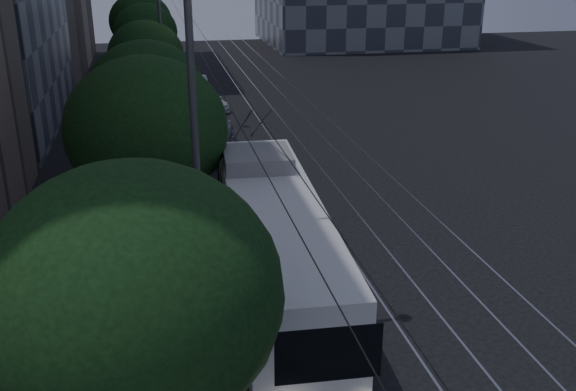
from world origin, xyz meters
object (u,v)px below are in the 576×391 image
(pickup_silver, at_px, (197,140))
(car_white_c, at_px, (197,86))
(car_white_a, at_px, (213,124))
(car_white_b, at_px, (207,100))
(trolleybus, at_px, (274,244))
(streetlamp_near, at_px, (210,111))
(car_white_d, at_px, (178,79))
(streetlamp_far, at_px, (168,39))

(pickup_silver, relative_size, car_white_c, 1.51)
(pickup_silver, xyz_separation_m, car_white_a, (1.22, 3.70, -0.12))
(car_white_b, bearing_deg, car_white_a, -111.54)
(trolleybus, distance_m, car_white_b, 25.80)
(car_white_a, height_order, car_white_c, car_white_a)
(car_white_b, relative_size, car_white_c, 1.02)
(trolleybus, height_order, streetlamp_near, streetlamp_near)
(trolleybus, xyz_separation_m, car_white_d, (-1.40, 33.70, -1.12))
(trolleybus, height_order, car_white_c, trolleybus)
(car_white_b, height_order, car_white_d, car_white_d)
(car_white_a, bearing_deg, car_white_d, 88.63)
(car_white_a, height_order, car_white_d, car_white_a)
(car_white_d, height_order, streetlamp_near, streetlamp_near)
(pickup_silver, xyz_separation_m, car_white_d, (-0.13, 18.54, -0.23))
(car_white_b, distance_m, car_white_c, 4.72)
(streetlamp_near, distance_m, streetlamp_far, 22.76)
(car_white_c, bearing_deg, car_white_d, 108.91)
(car_white_a, distance_m, streetlamp_near, 21.12)
(car_white_c, relative_size, car_white_d, 1.09)
(car_white_a, distance_m, car_white_d, 14.91)
(car_white_c, bearing_deg, trolleybus, -92.57)
(car_white_b, bearing_deg, streetlamp_near, -113.86)
(car_white_b, xyz_separation_m, car_white_d, (-1.60, 7.93, 0.04))
(trolleybus, distance_m, car_white_a, 18.88)
(car_white_a, relative_size, car_white_d, 1.17)
(trolleybus, distance_m, streetlamp_near, 5.17)
(trolleybus, relative_size, car_white_b, 3.01)
(pickup_silver, distance_m, car_white_c, 15.37)
(car_white_d, bearing_deg, car_white_b, -89.32)
(streetlamp_far, bearing_deg, car_white_c, 76.84)
(car_white_b, relative_size, car_white_d, 1.11)
(pickup_silver, bearing_deg, streetlamp_far, 115.81)
(trolleybus, height_order, car_white_d, trolleybus)
(car_white_b, relative_size, streetlamp_near, 0.41)
(car_white_a, bearing_deg, trolleybus, -96.41)
(trolleybus, relative_size, car_white_a, 2.86)
(pickup_silver, distance_m, car_white_a, 3.89)
(pickup_silver, height_order, car_white_b, pickup_silver)
(streetlamp_near, bearing_deg, car_white_b, 85.61)
(car_white_d, xyz_separation_m, streetlamp_near, (-0.49, -35.13, 5.71))
(pickup_silver, xyz_separation_m, car_white_b, (1.47, 10.61, -0.27))
(trolleybus, bearing_deg, streetlamp_far, 99.03)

